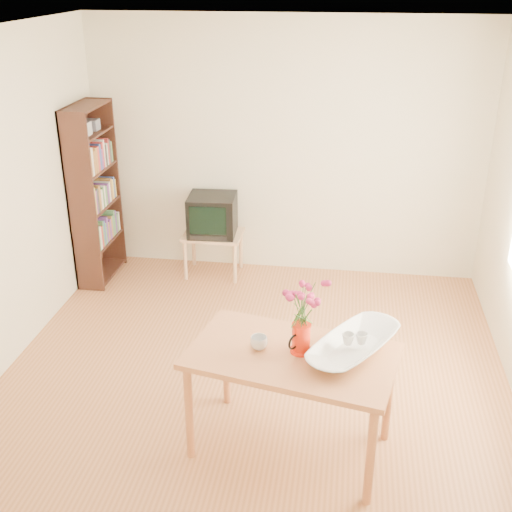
% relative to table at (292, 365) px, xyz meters
% --- Properties ---
extents(room, '(4.50, 4.50, 4.50)m').
position_rel_table_xyz_m(room, '(-0.34, 0.60, 0.64)').
color(room, '#A4623A').
rests_on(room, ground).
extents(table, '(1.43, 1.00, 0.75)m').
position_rel_table_xyz_m(table, '(0.00, 0.00, 0.00)').
color(table, '#B96B3F').
rests_on(table, ground).
extents(tv_stand, '(0.60, 0.45, 0.46)m').
position_rel_table_xyz_m(tv_stand, '(-1.07, 2.57, -0.27)').
color(tv_stand, tan).
rests_on(tv_stand, ground).
extents(bookshelf, '(0.28, 0.70, 1.80)m').
position_rel_table_xyz_m(bookshelf, '(-2.21, 2.35, 0.18)').
color(bookshelf, black).
rests_on(bookshelf, ground).
extents(pitcher, '(0.14, 0.19, 0.21)m').
position_rel_table_xyz_m(pitcher, '(0.05, 0.03, 0.18)').
color(pitcher, red).
rests_on(pitcher, table).
extents(flowers, '(0.23, 0.23, 0.33)m').
position_rel_table_xyz_m(flowers, '(0.05, 0.03, 0.45)').
color(flowers, '#C52E66').
rests_on(flowers, pitcher).
extents(mug, '(0.14, 0.14, 0.09)m').
position_rel_table_xyz_m(mug, '(-0.22, 0.02, 0.13)').
color(mug, white).
rests_on(mug, table).
extents(bowl, '(0.72, 0.72, 0.49)m').
position_rel_table_xyz_m(bowl, '(0.39, 0.09, 0.34)').
color(bowl, white).
rests_on(bowl, table).
extents(teacup_a, '(0.10, 0.10, 0.06)m').
position_rel_table_xyz_m(teacup_a, '(0.35, 0.09, 0.29)').
color(teacup_a, white).
rests_on(teacup_a, bowl).
extents(teacup_b, '(0.08, 0.08, 0.06)m').
position_rel_table_xyz_m(teacup_b, '(0.43, 0.11, 0.29)').
color(teacup_b, white).
rests_on(teacup_b, bowl).
extents(television, '(0.50, 0.47, 0.41)m').
position_rel_table_xyz_m(television, '(-1.07, 2.58, 0.01)').
color(television, black).
rests_on(television, tv_stand).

